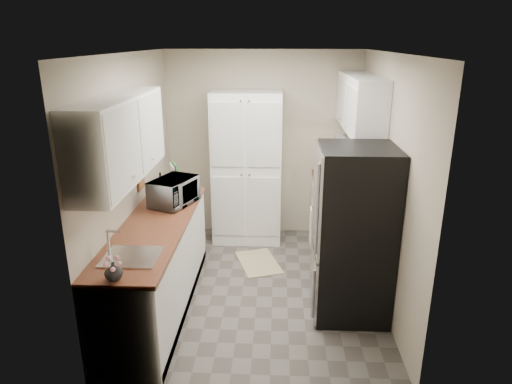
{
  "coord_description": "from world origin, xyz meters",
  "views": [
    {
      "loc": [
        0.19,
        -4.47,
        2.63
      ],
      "look_at": [
        -0.03,
        0.15,
        1.07
      ],
      "focal_mm": 32.0,
      "sensor_mm": 36.0,
      "label": 1
    }
  ],
  "objects_px": {
    "pantry_cabinet": "(247,168)",
    "refrigerator": "(354,233)",
    "toaster_oven": "(334,169)",
    "electric_range": "(344,235)",
    "wine_bottle": "(161,186)",
    "microwave": "(174,192)"
  },
  "relations": [
    {
      "from": "toaster_oven",
      "to": "refrigerator",
      "type": "bearing_deg",
      "value": -72.18
    },
    {
      "from": "electric_range",
      "to": "refrigerator",
      "type": "distance_m",
      "value": 0.88
    },
    {
      "from": "pantry_cabinet",
      "to": "toaster_oven",
      "type": "height_order",
      "value": "pantry_cabinet"
    },
    {
      "from": "refrigerator",
      "to": "microwave",
      "type": "distance_m",
      "value": 1.94
    },
    {
      "from": "pantry_cabinet",
      "to": "toaster_oven",
      "type": "bearing_deg",
      "value": -6.29
    },
    {
      "from": "pantry_cabinet",
      "to": "microwave",
      "type": "height_order",
      "value": "pantry_cabinet"
    },
    {
      "from": "electric_range",
      "to": "wine_bottle",
      "type": "bearing_deg",
      "value": -178.92
    },
    {
      "from": "electric_range",
      "to": "pantry_cabinet",
      "type": "bearing_deg",
      "value": 141.78
    },
    {
      "from": "refrigerator",
      "to": "toaster_oven",
      "type": "xyz_separation_m",
      "value": [
        -0.01,
        1.6,
        0.19
      ]
    },
    {
      "from": "pantry_cabinet",
      "to": "refrigerator",
      "type": "distance_m",
      "value": 2.07
    },
    {
      "from": "refrigerator",
      "to": "wine_bottle",
      "type": "xyz_separation_m",
      "value": [
        -2.05,
        0.76,
        0.2
      ]
    },
    {
      "from": "refrigerator",
      "to": "wine_bottle",
      "type": "bearing_deg",
      "value": 159.62
    },
    {
      "from": "refrigerator",
      "to": "microwave",
      "type": "height_order",
      "value": "refrigerator"
    },
    {
      "from": "pantry_cabinet",
      "to": "toaster_oven",
      "type": "relative_size",
      "value": 4.65
    },
    {
      "from": "toaster_oven",
      "to": "microwave",
      "type": "bearing_deg",
      "value": -132.49
    },
    {
      "from": "wine_bottle",
      "to": "toaster_oven",
      "type": "xyz_separation_m",
      "value": [
        2.04,
        0.84,
        -0.01
      ]
    },
    {
      "from": "microwave",
      "to": "electric_range",
      "type": "bearing_deg",
      "value": -60.97
    },
    {
      "from": "microwave",
      "to": "wine_bottle",
      "type": "bearing_deg",
      "value": 62.4
    },
    {
      "from": "electric_range",
      "to": "toaster_oven",
      "type": "bearing_deg",
      "value": 93.19
    },
    {
      "from": "electric_range",
      "to": "microwave",
      "type": "relative_size",
      "value": 2.16
    },
    {
      "from": "refrigerator",
      "to": "wine_bottle",
      "type": "distance_m",
      "value": 2.19
    },
    {
      "from": "wine_bottle",
      "to": "toaster_oven",
      "type": "height_order",
      "value": "wine_bottle"
    }
  ]
}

